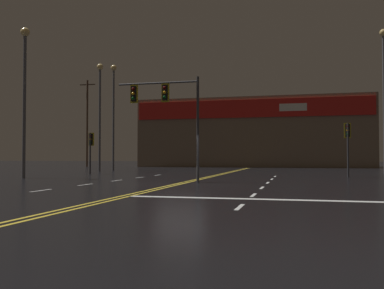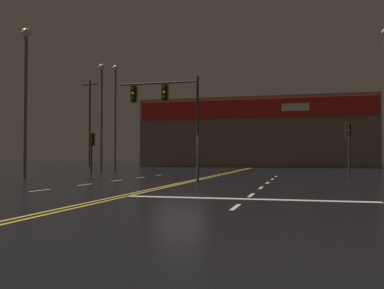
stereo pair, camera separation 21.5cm
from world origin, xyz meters
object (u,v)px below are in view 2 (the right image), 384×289
Objects in this scene: streetlight_near_right at (26,82)px; streetlight_far_median at (115,104)px; traffic_signal_median at (164,103)px; traffic_signal_corner_northeast at (349,137)px; traffic_signal_corner_northwest at (92,144)px; streetlight_near_left at (102,103)px.

streetlight_near_right is 0.91× the size of streetlight_far_median.
traffic_signal_median reaches higher than traffic_signal_corner_northeast.
streetlight_far_median reaches higher than traffic_signal_corner_northeast.
traffic_signal_median is at bearing -43.86° from traffic_signal_corner_northwest.
traffic_signal_corner_northwest is 7.77m from streetlight_near_right.
streetlight_near_left is (-1.84, 5.23, 3.86)m from traffic_signal_corner_northwest.
streetlight_far_median is at bearing 122.27° from traffic_signal_median.
streetlight_near_left is at bearing -88.13° from streetlight_far_median.
streetlight_near_left is 12.03m from streetlight_near_right.
traffic_signal_corner_northwest is 9.57m from streetlight_far_median.
streetlight_near_left is 1.03× the size of streetlight_near_right.
streetlight_far_median is (-0.89, 15.16, 0.48)m from streetlight_near_right.
streetlight_near_right is (-1.06, -6.77, 3.68)m from traffic_signal_corner_northwest.
traffic_signal_corner_northwest is at bearing 178.91° from traffic_signal_corner_northeast.
traffic_signal_median is at bearing -52.32° from streetlight_near_left.
streetlight_near_left is 0.95× the size of streetlight_far_median.
traffic_signal_corner_northwest is at bearing 136.14° from traffic_signal_median.
streetlight_near_left reaches higher than traffic_signal_corner_northwest.
streetlight_far_median is at bearing 156.95° from traffic_signal_corner_northeast.
streetlight_far_median is at bearing 93.37° from streetlight_near_right.
streetlight_far_median is at bearing 103.07° from traffic_signal_corner_northwest.
traffic_signal_median is 0.57× the size of streetlight_near_left.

